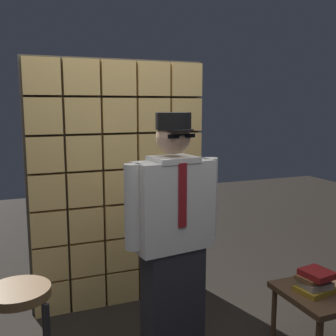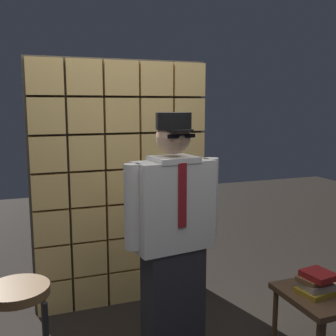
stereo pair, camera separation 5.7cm
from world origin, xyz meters
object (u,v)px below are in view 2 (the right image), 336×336
standing_person (173,238)px  bar_stool (19,323)px  book_stack (316,283)px  side_table (324,302)px

standing_person → bar_stool: size_ratio=2.13×
bar_stool → book_stack: (1.84, -0.14, -0.01)m
standing_person → side_table: bearing=-28.4°
side_table → book_stack: size_ratio=1.99×
bar_stool → side_table: 1.92m
standing_person → side_table: (0.94, -0.35, -0.44)m
bar_stool → book_stack: bar_stool is taller
standing_person → bar_stool: standing_person is taller
standing_person → side_table: 1.10m
bar_stool → book_stack: bearing=-4.3°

